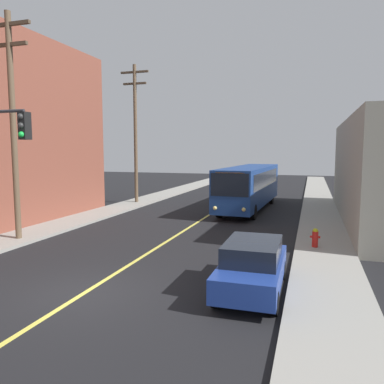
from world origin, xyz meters
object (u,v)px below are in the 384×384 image
object	(u,v)px
parked_car_blue	(253,266)
utility_pole_near	(13,117)
fire_hydrant	(315,237)
utility_pole_mid	(135,128)
city_bus	(250,185)

from	to	relation	value
parked_car_blue	utility_pole_near	distance (m)	13.32
parked_car_blue	fire_hydrant	distance (m)	6.10
utility_pole_near	fire_hydrant	bearing A→B (deg)	10.64
utility_pole_mid	utility_pole_near	bearing A→B (deg)	-88.72
fire_hydrant	city_bus	bearing A→B (deg)	113.11
utility_pole_mid	parked_car_blue	bearing A→B (deg)	-54.16
city_bus	parked_car_blue	bearing A→B (deg)	-80.65
parked_car_blue	fire_hydrant	xyz separation A→B (m)	(1.90, 5.79, -0.26)
utility_pole_near	utility_pole_mid	world-z (taller)	utility_pole_mid
utility_pole_mid	fire_hydrant	xyz separation A→B (m)	(14.08, -11.06, -5.65)
utility_pole_near	fire_hydrant	xyz separation A→B (m)	(13.77, 2.59, -5.39)
parked_car_blue	city_bus	bearing A→B (deg)	99.35
city_bus	utility_pole_near	world-z (taller)	utility_pole_near
fire_hydrant	parked_car_blue	bearing A→B (deg)	-108.17
parked_car_blue	utility_pole_mid	size ratio (longest dim) A/B	0.40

